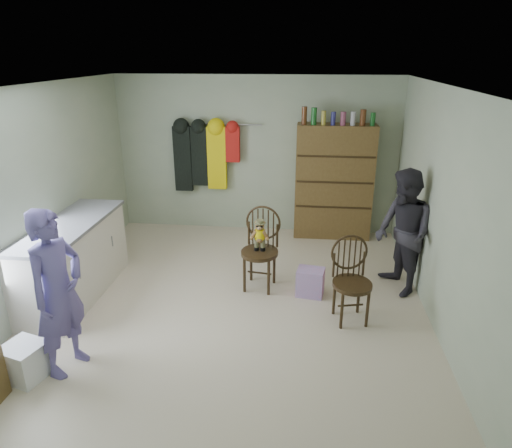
# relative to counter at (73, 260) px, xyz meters

# --- Properties ---
(ground_plane) EXTENTS (5.00, 5.00, 0.00)m
(ground_plane) POSITION_rel_counter_xyz_m (1.95, 0.00, -0.47)
(ground_plane) COLOR beige
(ground_plane) RESTS_ON ground
(room_walls) EXTENTS (5.00, 5.00, 5.00)m
(room_walls) POSITION_rel_counter_xyz_m (1.95, 0.53, 1.11)
(room_walls) COLOR #AEB99B
(room_walls) RESTS_ON ground
(counter) EXTENTS (0.64, 1.86, 0.94)m
(counter) POSITION_rel_counter_xyz_m (0.00, 0.00, 0.00)
(counter) COLOR silver
(counter) RESTS_ON ground
(plastic_tub) EXTENTS (0.43, 0.42, 0.34)m
(plastic_tub) POSITION_rel_counter_xyz_m (0.25, -1.51, -0.30)
(plastic_tub) COLOR white
(plastic_tub) RESTS_ON ground
(chair_front) EXTENTS (0.52, 0.52, 1.04)m
(chair_front) POSITION_rel_counter_xyz_m (2.23, 0.48, 0.13)
(chair_front) COLOR #392814
(chair_front) RESTS_ON ground
(chair_far) EXTENTS (0.51, 0.51, 0.97)m
(chair_far) POSITION_rel_counter_xyz_m (3.29, -0.17, 0.05)
(chair_far) COLOR #392814
(chair_far) RESTS_ON ground
(striped_bag) EXTENTS (0.36, 0.30, 0.34)m
(striped_bag) POSITION_rel_counter_xyz_m (2.86, 0.31, -0.30)
(striped_bag) COLOR pink
(striped_bag) RESTS_ON ground
(person_left) EXTENTS (0.52, 0.66, 1.60)m
(person_left) POSITION_rel_counter_xyz_m (0.58, -1.33, 0.33)
(person_left) COLOR #60549A
(person_left) RESTS_ON ground
(person_right) EXTENTS (0.80, 0.90, 1.55)m
(person_right) POSITION_rel_counter_xyz_m (3.95, 0.54, 0.31)
(person_right) COLOR #2D2B33
(person_right) RESTS_ON ground
(dresser) EXTENTS (1.20, 0.39, 2.07)m
(dresser) POSITION_rel_counter_xyz_m (3.20, 2.30, 0.44)
(dresser) COLOR brown
(dresser) RESTS_ON ground
(coat_rack) EXTENTS (1.42, 0.12, 1.09)m
(coat_rack) POSITION_rel_counter_xyz_m (1.12, 2.38, 0.78)
(coat_rack) COLOR #99999E
(coat_rack) RESTS_ON ground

